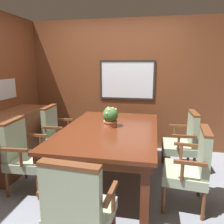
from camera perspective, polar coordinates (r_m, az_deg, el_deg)
The scene contains 10 objects.
ground_plane at distance 3.16m, azimuth -4.17°, elevation -18.69°, with size 14.00×14.00×0.00m, color gray.
wall_back at distance 4.28m, azimuth 1.25°, elevation 7.01°, with size 7.20×0.08×2.45m.
dining_table at distance 3.06m, azimuth -0.55°, elevation -5.88°, with size 1.28×1.98×0.76m.
chair_left_near at distance 3.10m, azimuth -22.03°, elevation -9.75°, with size 0.51×0.59×0.94m.
chair_left_far at distance 3.85m, azimuth -14.17°, elevation -4.95°, with size 0.50×0.58×0.94m.
chair_right_far at distance 3.50m, azimuth 18.21°, elevation -6.97°, with size 0.49×0.58×0.94m.
chair_head_near at distance 1.93m, azimuth -8.97°, elevation -23.37°, with size 0.59×0.50×0.94m.
chair_right_near at distance 2.70m, azimuth 20.07°, elevation -12.97°, with size 0.51×0.60×0.94m.
potted_plant at distance 3.08m, azimuth -0.41°, elevation -1.24°, with size 0.22×0.22×0.29m.
sideboard_cabinet at distance 3.81m, azimuth -23.96°, elevation -6.67°, with size 0.54×1.32×0.90m.
Camera 1 is at (0.73, -2.60, 1.63)m, focal length 35.00 mm.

